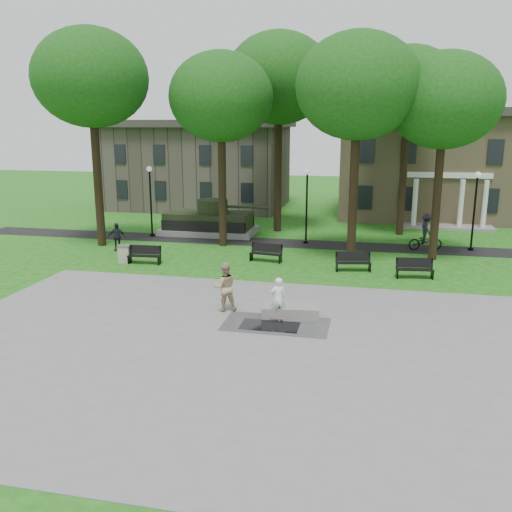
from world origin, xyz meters
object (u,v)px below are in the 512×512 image
Objects in this scene: friend_watching at (225,287)px; trash_bin at (125,254)px; skateboarder at (278,298)px; cyclist at (426,235)px; concrete_block at (290,311)px; park_bench_0 at (145,254)px.

friend_watching is 2.08× the size of trash_bin.
cyclist is (6.65, 13.79, 0.04)m from skateboarder.
concrete_block is at bearing 151.53° from friend_watching.
cyclist is 2.30× the size of trash_bin.
concrete_block is 1.10× the size of friend_watching.
concrete_block is at bearing 142.13° from cyclist.
skateboarder reaches higher than concrete_block.
cyclist is at bearing 65.10° from concrete_block.
skateboarder is 12.17m from trash_bin.
concrete_block is 0.84m from skateboarder.
cyclist is 17.74m from trash_bin.
friend_watching is at bearing 133.02° from cyclist.
friend_watching reaches higher than skateboarder.
concrete_block is at bearing -166.60° from skateboarder.
skateboarder reaches higher than park_bench_0.
concrete_block is 1.31× the size of skateboarder.
cyclist is at bearing 21.85° from trash_bin.
friend_watching is at bearing 176.46° from concrete_block.
skateboarder is 15.31m from cyclist.
park_bench_0 reaches higher than trash_bin.
concrete_block is 11.27m from park_bench_0.
concrete_block is 1.21× the size of park_bench_0.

